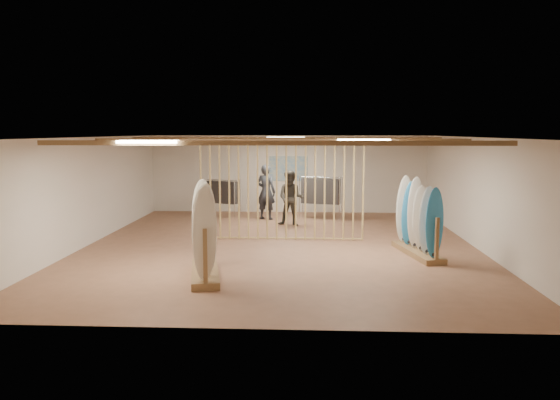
{
  "coord_description": "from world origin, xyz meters",
  "views": [
    {
      "loc": [
        0.7,
        -13.85,
        2.95
      ],
      "look_at": [
        0.0,
        0.0,
        1.2
      ],
      "focal_mm": 35.0,
      "sensor_mm": 36.0,
      "label": 1
    }
  ],
  "objects_px": {
    "rack_left": "(204,245)",
    "shopper_b": "(291,195)",
    "clothing_rack_b": "(321,191)",
    "shopper_a": "(266,188)",
    "rack_right": "(418,230)",
    "clothing_rack_a": "(222,192)"
  },
  "relations": [
    {
      "from": "shopper_a",
      "to": "shopper_b",
      "type": "bearing_deg",
      "value": 148.62
    },
    {
      "from": "shopper_a",
      "to": "clothing_rack_a",
      "type": "bearing_deg",
      "value": 7.59
    },
    {
      "from": "rack_left",
      "to": "clothing_rack_a",
      "type": "relative_size",
      "value": 1.59
    },
    {
      "from": "clothing_rack_b",
      "to": "shopper_a",
      "type": "height_order",
      "value": "shopper_a"
    },
    {
      "from": "rack_left",
      "to": "shopper_a",
      "type": "distance_m",
      "value": 7.45
    },
    {
      "from": "rack_right",
      "to": "rack_left",
      "type": "bearing_deg",
      "value": -165.85
    },
    {
      "from": "clothing_rack_a",
      "to": "shopper_a",
      "type": "xyz_separation_m",
      "value": [
        1.55,
        -0.4,
        0.19
      ]
    },
    {
      "from": "clothing_rack_b",
      "to": "clothing_rack_a",
      "type": "bearing_deg",
      "value": -169.3
    },
    {
      "from": "rack_left",
      "to": "rack_right",
      "type": "bearing_deg",
      "value": 13.99
    },
    {
      "from": "rack_right",
      "to": "clothing_rack_b",
      "type": "height_order",
      "value": "rack_right"
    },
    {
      "from": "rack_left",
      "to": "clothing_rack_a",
      "type": "height_order",
      "value": "rack_left"
    },
    {
      "from": "rack_left",
      "to": "shopper_b",
      "type": "xyz_separation_m",
      "value": [
        1.56,
        6.21,
        0.32
      ]
    },
    {
      "from": "clothing_rack_b",
      "to": "shopper_a",
      "type": "relative_size",
      "value": 0.7
    },
    {
      "from": "rack_right",
      "to": "clothing_rack_a",
      "type": "bearing_deg",
      "value": 123.81
    },
    {
      "from": "rack_left",
      "to": "rack_right",
      "type": "height_order",
      "value": "rack_left"
    },
    {
      "from": "clothing_rack_a",
      "to": "clothing_rack_b",
      "type": "xyz_separation_m",
      "value": [
        3.39,
        -0.34,
        0.09
      ]
    },
    {
      "from": "rack_left",
      "to": "shopper_a",
      "type": "xyz_separation_m",
      "value": [
        0.68,
        7.41,
        0.39
      ]
    },
    {
      "from": "rack_right",
      "to": "shopper_a",
      "type": "height_order",
      "value": "shopper_a"
    },
    {
      "from": "clothing_rack_a",
      "to": "shopper_b",
      "type": "height_order",
      "value": "shopper_b"
    },
    {
      "from": "shopper_b",
      "to": "clothing_rack_b",
      "type": "bearing_deg",
      "value": 61.51
    },
    {
      "from": "shopper_a",
      "to": "shopper_b",
      "type": "relative_size",
      "value": 1.07
    },
    {
      "from": "rack_left",
      "to": "clothing_rack_a",
      "type": "xyz_separation_m",
      "value": [
        -0.86,
        7.81,
        0.2
      ]
    }
  ]
}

